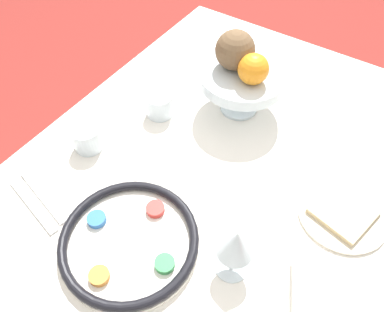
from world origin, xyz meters
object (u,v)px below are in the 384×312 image
orange_fruit (253,69)px  bread_plate (343,213)px  coconut (235,50)px  cup_far (159,105)px  wine_glass (236,244)px  seder_plate (129,241)px  fruit_stand (242,79)px  napkin_roll (306,304)px  cup_near (250,51)px  cup_mid (86,139)px

orange_fruit → bread_plate: (-0.15, -0.32, -0.15)m
coconut → cup_far: bearing=135.9°
bread_plate → cup_far: bearing=86.1°
orange_fruit → wine_glass: bearing=-155.5°
bread_plate → wine_glass: bearing=148.8°
seder_plate → bread_plate: 0.46m
seder_plate → fruit_stand: 0.49m
napkin_roll → cup_near: bearing=35.5°
seder_plate → cup_mid: 0.30m
napkin_roll → wine_glass: bearing=91.1°
bread_plate → cup_near: bearing=48.4°
fruit_stand → cup_far: bearing=129.0°
orange_fruit → cup_near: 0.29m
coconut → bread_plate: 0.46m
cup_near → napkin_roll: bearing=-144.5°
bread_plate → cup_near: 0.58m
orange_fruit → coconut: bearing=67.6°
orange_fruit → cup_near: (0.24, 0.11, -0.13)m
bread_plate → cup_mid: 0.62m
wine_glass → coconut: coconut is taller
seder_plate → cup_near: size_ratio=3.97×
orange_fruit → cup_far: 0.27m
fruit_stand → coconut: 0.08m
coconut → orange_fruit: bearing=-112.4°
cup_near → wine_glass: bearing=-155.0°
coconut → napkin_roll: (-0.41, -0.39, -0.15)m
wine_glass → napkin_roll: size_ratio=0.76×
bread_plate → cup_near: (0.39, 0.43, 0.02)m
bread_plate → cup_far: 0.52m
wine_glass → cup_mid: bearing=81.0°
fruit_stand → coconut: size_ratio=2.28×
coconut → cup_mid: coconut is taller
napkin_roll → orange_fruit: bearing=40.4°
fruit_stand → cup_near: (0.21, 0.08, -0.07)m
coconut → cup_mid: bearing=147.8°
bread_plate → cup_mid: size_ratio=2.67×
cup_near → bread_plate: bearing=-131.6°
fruit_stand → napkin_roll: fruit_stand is taller
seder_plate → coconut: size_ratio=2.91×
orange_fruit → napkin_roll: (-0.38, -0.33, -0.14)m
napkin_roll → fruit_stand: bearing=41.7°
wine_glass → cup_far: bearing=54.4°
seder_plate → wine_glass: (0.07, -0.20, 0.08)m
fruit_stand → orange_fruit: bearing=-122.0°
seder_plate → napkin_roll: 0.36m
coconut → cup_mid: (-0.34, 0.21, -0.14)m
fruit_stand → wine_glass: bearing=-152.7°
orange_fruit → bread_plate: 0.39m
fruit_stand → bread_plate: 0.40m
cup_mid → cup_near: bearing=-16.8°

